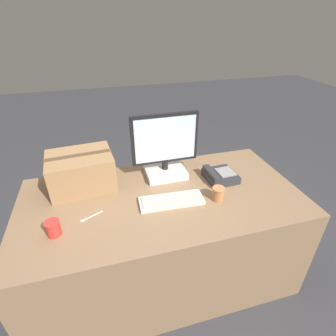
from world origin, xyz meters
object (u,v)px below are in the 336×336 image
object	(u,v)px
monitor	(165,152)
desk_phone	(220,176)
paper_cup_right	(218,194)
keyboard	(171,200)
paper_cup_left	(53,228)
spoon	(88,218)
cardboard_box	(81,171)

from	to	relation	value
monitor	desk_phone	world-z (taller)	monitor
monitor	paper_cup_right	world-z (taller)	monitor
keyboard	desk_phone	bearing A→B (deg)	24.51
paper_cup_left	spoon	xyz separation A→B (m)	(0.17, 0.08, -0.04)
paper_cup_right	spoon	world-z (taller)	paper_cup_right
cardboard_box	paper_cup_right	bearing A→B (deg)	-25.71
spoon	paper_cup_right	bearing A→B (deg)	151.79
monitor	keyboard	distance (m)	0.37
paper_cup_left	cardboard_box	distance (m)	0.47
monitor	desk_phone	distance (m)	0.42
desk_phone	paper_cup_left	size ratio (longest dim) A/B	2.47
paper_cup_left	cardboard_box	size ratio (longest dim) A/B	0.20
keyboard	paper_cup_left	bearing A→B (deg)	-168.98
monitor	keyboard	xyz separation A→B (m)	(-0.05, -0.33, -0.17)
desk_phone	paper_cup_left	distance (m)	1.11
monitor	paper_cup_left	world-z (taller)	monitor
keyboard	cardboard_box	xyz separation A→B (m)	(-0.52, 0.34, 0.10)
monitor	paper_cup_right	size ratio (longest dim) A/B	5.32
desk_phone	paper_cup_left	xyz separation A→B (m)	(-1.08, -0.25, 0.01)
monitor	cardboard_box	distance (m)	0.58
paper_cup_right	spoon	xyz separation A→B (m)	(-0.79, 0.04, -0.04)
keyboard	desk_phone	world-z (taller)	desk_phone
paper_cup_left	cardboard_box	xyz separation A→B (m)	(0.15, 0.43, 0.07)
paper_cup_left	paper_cup_right	distance (m)	0.97
keyboard	spoon	xyz separation A→B (m)	(-0.50, -0.01, -0.01)
desk_phone	cardboard_box	size ratio (longest dim) A/B	0.50
paper_cup_left	keyboard	bearing A→B (deg)	7.85
keyboard	paper_cup_right	size ratio (longest dim) A/B	4.69
monitor	keyboard	bearing A→B (deg)	-98.40
monitor	desk_phone	size ratio (longest dim) A/B	2.13
keyboard	paper_cup_right	xyz separation A→B (m)	(0.29, -0.05, 0.03)
keyboard	cardboard_box	bearing A→B (deg)	150.10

